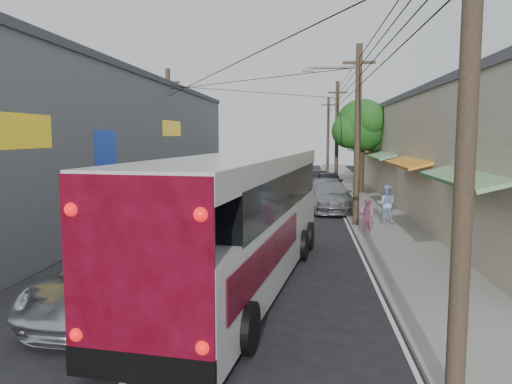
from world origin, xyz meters
The scene contains 13 objects.
ground centered at (0.00, 0.00, 0.00)m, with size 120.00×120.00×0.00m, color black.
sidewalk centered at (6.50, 20.00, 0.06)m, with size 3.00×80.00×0.12m, color slate.
building_right centered at (10.99, 22.00, 3.15)m, with size 7.09×40.00×6.25m.
building_left centered at (-8.50, 18.00, 3.65)m, with size 7.20×36.00×7.25m.
utility_poles centered at (3.13, 20.33, 4.13)m, with size 11.80×45.28×8.00m.
street_tree centered at (6.87, 26.02, 4.67)m, with size 4.40×4.00×6.60m.
coach_bus centered at (1.24, 4.10, 1.83)m, with size 4.16×12.51×3.54m.
jeepney centered at (-1.40, 1.67, 0.76)m, with size 2.54×5.50×1.53m, color silver.
parked_suv centered at (4.23, 18.00, 0.81)m, with size 2.27×5.59×1.62m, color gray.
parked_car_mid centered at (4.60, 26.00, 0.78)m, with size 1.85×4.60×1.57m, color #242429.
parked_car_far centered at (3.80, 28.61, 0.71)m, with size 1.50×4.30×1.42m, color black.
pedestrian_near centered at (5.40, 10.62, 0.87)m, with size 0.55×0.36×1.50m, color pink.
pedestrian_far centered at (6.61, 13.61, 0.99)m, with size 0.85×0.66×1.74m, color #9AAFE0.
Camera 1 is at (2.97, -9.26, 4.08)m, focal length 35.00 mm.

